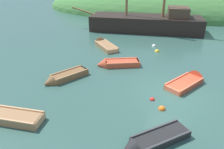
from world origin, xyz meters
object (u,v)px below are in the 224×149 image
object	(u,v)px
rowboat_center	(104,45)
rowboat_portside	(189,82)
rowboat_outer_right	(3,117)
buoy_orange	(162,109)
buoy_red	(152,100)
buoy_white	(154,46)
buoy_yellow	(157,52)
sailing_ship	(146,25)
rowboat_near_dock	(64,78)
rowboat_outer_left	(151,142)
rowboat_far	(116,64)

from	to	relation	value
rowboat_center	rowboat_portside	world-z (taller)	rowboat_center
rowboat_outer_right	buoy_orange	size ratio (longest dim) A/B	10.08
buoy_red	buoy_white	xyz separation A→B (m)	(-1.08, 9.26, 0.00)
buoy_white	buoy_orange	xyz separation A→B (m)	(1.69, -10.00, 0.00)
rowboat_portside	buoy_yellow	xyz separation A→B (m)	(-2.64, 5.18, -0.09)
sailing_ship	buoy_yellow	xyz separation A→B (m)	(2.10, -6.85, -0.68)
buoy_orange	buoy_yellow	size ratio (longest dim) A/B	0.88
buoy_white	buoy_orange	distance (m)	10.14
rowboat_center	buoy_white	distance (m)	4.84
sailing_ship	rowboat_near_dock	world-z (taller)	sailing_ship
rowboat_outer_left	buoy_white	bearing A→B (deg)	-127.37
rowboat_outer_right	rowboat_near_dock	bearing A→B (deg)	-105.34
sailing_ship	rowboat_outer_right	distance (m)	19.02
rowboat_outer_left	buoy_orange	distance (m)	2.60
rowboat_far	rowboat_outer_right	bearing A→B (deg)	42.34
rowboat_far	buoy_white	bearing A→B (deg)	-135.65
rowboat_center	buoy_orange	size ratio (longest dim) A/B	9.26
buoy_red	buoy_white	distance (m)	9.33
rowboat_far	buoy_red	bearing A→B (deg)	107.02
buoy_orange	rowboat_portside	bearing A→B (deg)	67.73
rowboat_near_dock	buoy_orange	world-z (taller)	rowboat_near_dock
buoy_red	buoy_yellow	distance (m)	7.89
buoy_white	buoy_orange	world-z (taller)	buoy_white
rowboat_outer_left	rowboat_outer_right	world-z (taller)	rowboat_outer_right
rowboat_center	buoy_red	xyz separation A→B (m)	(5.68, -7.75, -0.13)
buoy_orange	buoy_yellow	world-z (taller)	buoy_yellow
buoy_yellow	rowboat_outer_left	bearing A→B (deg)	-84.77
rowboat_center	rowboat_far	world-z (taller)	rowboat_center
rowboat_outer_left	rowboat_portside	bearing A→B (deg)	-149.08
rowboat_far	buoy_yellow	bearing A→B (deg)	-146.89
rowboat_outer_left	buoy_white	world-z (taller)	rowboat_outer_left
rowboat_near_dock	buoy_white	size ratio (longest dim) A/B	7.59
sailing_ship	buoy_red	world-z (taller)	sailing_ship
buoy_white	buoy_red	bearing A→B (deg)	-83.34
rowboat_far	buoy_white	size ratio (longest dim) A/B	8.16
buoy_red	rowboat_outer_right	bearing A→B (deg)	-150.01
rowboat_near_dock	rowboat_outer_right	bearing A→B (deg)	21.09
rowboat_near_dock	rowboat_outer_left	size ratio (longest dim) A/B	1.07
rowboat_far	buoy_yellow	xyz separation A→B (m)	(2.65, 4.04, -0.13)
sailing_ship	rowboat_center	world-z (taller)	sailing_ship
rowboat_far	rowboat_outer_right	distance (m)	8.43
rowboat_center	rowboat_far	distance (m)	4.60
sailing_ship	buoy_orange	world-z (taller)	sailing_ship
sailing_ship	rowboat_far	size ratio (longest dim) A/B	4.64
rowboat_portside	buoy_white	world-z (taller)	rowboat_portside
rowboat_outer_left	rowboat_center	bearing A→B (deg)	-105.30
rowboat_center	buoy_orange	world-z (taller)	rowboat_center
rowboat_center	rowboat_outer_right	size ratio (longest dim) A/B	0.92
rowboat_outer_left	buoy_red	world-z (taller)	rowboat_outer_left
sailing_ship	rowboat_portside	world-z (taller)	sailing_ship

